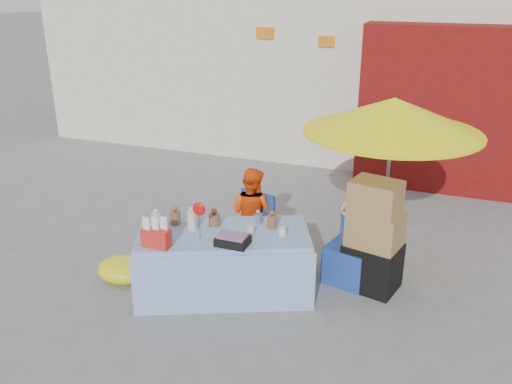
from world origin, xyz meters
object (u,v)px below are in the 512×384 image
at_px(vendor_orange, 252,214).
at_px(vendor_beige, 354,229).
at_px(market_table, 223,262).
at_px(umbrella, 393,116).
at_px(chair_left, 248,242).
at_px(box_stack, 374,240).
at_px(chair_right, 350,260).

relative_size(vendor_orange, vendor_beige, 1.00).
relative_size(market_table, umbrella, 0.99).
relative_size(market_table, chair_left, 2.43).
relative_size(chair_left, umbrella, 0.41).
distance_m(vendor_orange, vendor_beige, 1.25).
height_order(chair_left, umbrella, umbrella).
relative_size(umbrella, box_stack, 1.64).
bearing_deg(box_stack, vendor_orange, 172.50).
xyz_separation_m(vendor_beige, umbrella, (0.30, 0.15, 1.31)).
relative_size(market_table, vendor_orange, 1.77).
bearing_deg(vendor_beige, umbrella, -138.78).
relative_size(chair_right, box_stack, 0.67).
bearing_deg(vendor_orange, market_table, 104.63).
bearing_deg(umbrella, vendor_orange, -174.47).
xyz_separation_m(chair_left, box_stack, (1.50, -0.06, 0.33)).
bearing_deg(umbrella, market_table, -146.85).
relative_size(chair_left, vendor_orange, 0.73).
height_order(market_table, vendor_beige, vendor_beige).
relative_size(chair_right, umbrella, 0.41).
xyz_separation_m(vendor_orange, umbrella, (1.55, 0.15, 1.31)).
distance_m(chair_left, chair_right, 1.25).
xyz_separation_m(chair_left, vendor_beige, (1.25, 0.13, 0.33)).
xyz_separation_m(chair_left, umbrella, (1.55, 0.28, 1.64)).
relative_size(chair_left, box_stack, 0.67).
height_order(chair_right, umbrella, umbrella).
bearing_deg(vendor_beige, box_stack, 156.70).
xyz_separation_m(market_table, vendor_beige, (1.25, 0.86, 0.22)).
bearing_deg(chair_right, chair_left, -165.34).
bearing_deg(chair_left, box_stack, 12.25).
height_order(vendor_orange, vendor_beige, vendor_beige).
bearing_deg(box_stack, vendor_beige, 142.05).
bearing_deg(vendor_orange, chair_right, -171.47).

